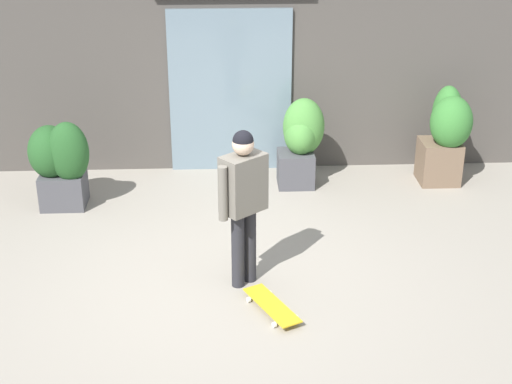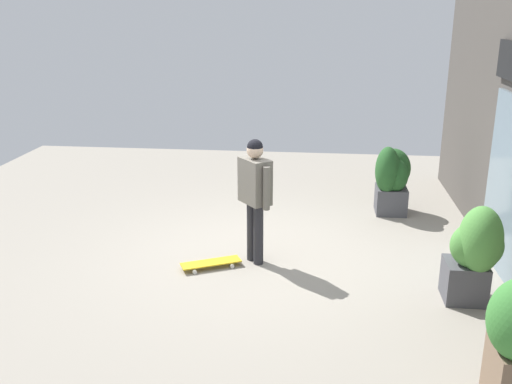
{
  "view_description": "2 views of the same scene",
  "coord_description": "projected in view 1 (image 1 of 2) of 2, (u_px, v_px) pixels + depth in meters",
  "views": [
    {
      "loc": [
        0.0,
        -6.78,
        4.03
      ],
      "look_at": [
        0.32,
        -0.01,
        1.01
      ],
      "focal_mm": 53.2,
      "sensor_mm": 36.0,
      "label": 1
    },
    {
      "loc": [
        7.19,
        0.77,
        3.2
      ],
      "look_at": [
        0.32,
        -0.01,
        1.01
      ],
      "focal_mm": 40.58,
      "sensor_mm": 36.0,
      "label": 2
    }
  ],
  "objects": [
    {
      "name": "planter_box_right",
      "position": [
        301.0,
        139.0,
        9.93
      ],
      "size": [
        0.61,
        0.59,
        1.16
      ],
      "color": "#47474C",
      "rests_on": "ground_plane"
    },
    {
      "name": "planter_box_mid",
      "position": [
        61.0,
        160.0,
        9.27
      ],
      "size": [
        0.76,
        0.59,
        1.13
      ],
      "color": "#47474C",
      "rests_on": "ground_plane"
    },
    {
      "name": "skateboard",
      "position": [
        272.0,
        305.0,
        7.29
      ],
      "size": [
        0.54,
        0.79,
        0.08
      ],
      "rotation": [
        0.0,
        0.0,
        -1.11
      ],
      "color": "gold",
      "rests_on": "ground_plane"
    },
    {
      "name": "building_facade",
      "position": [
        221.0,
        40.0,
        10.06
      ],
      "size": [
        8.26,
        0.31,
        3.58
      ],
      "color": "#4C4742",
      "rests_on": "ground_plane"
    },
    {
      "name": "skateboarder",
      "position": [
        243.0,
        193.0,
        7.39
      ],
      "size": [
        0.5,
        0.47,
        1.66
      ],
      "rotation": [
        0.0,
        0.0,
        -0.88
      ],
      "color": "#28282D",
      "rests_on": "ground_plane"
    },
    {
      "name": "ground_plane",
      "position": [
        225.0,
        281.0,
        7.83
      ],
      "size": [
        12.0,
        12.0,
        0.0
      ],
      "primitive_type": "plane",
      "color": "gray"
    },
    {
      "name": "planter_box_left",
      "position": [
        446.0,
        131.0,
        9.93
      ],
      "size": [
        0.61,
        0.72,
        1.3
      ],
      "color": "brown",
      "rests_on": "ground_plane"
    }
  ]
}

